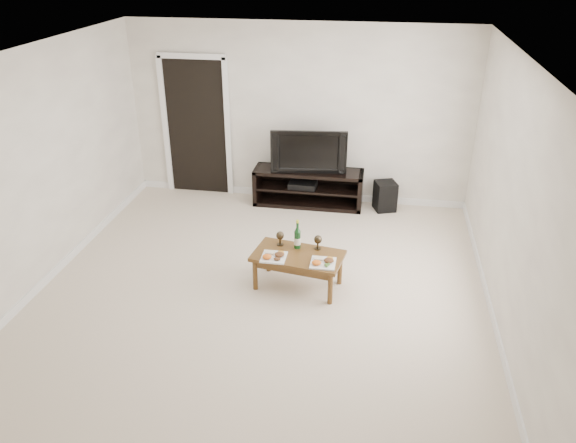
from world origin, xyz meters
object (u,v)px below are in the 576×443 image
at_px(media_console, 308,188).
at_px(subwoofer, 385,196).
at_px(coffee_table, 298,270).
at_px(television, 309,150).

bearing_deg(media_console, subwoofer, 0.73).
distance_m(subwoofer, coffee_table, 2.45).
xyz_separation_m(media_console, television, (0.00, 0.00, 0.59)).
bearing_deg(media_console, television, 0.00).
height_order(television, subwoofer, television).
bearing_deg(television, coffee_table, -91.59).
height_order(television, coffee_table, television).
bearing_deg(television, media_console, 173.55).
xyz_separation_m(television, coffee_table, (0.19, -2.24, -0.65)).
bearing_deg(coffee_table, media_console, 94.86).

